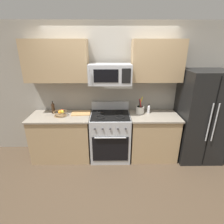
# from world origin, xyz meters

# --- Properties ---
(ground_plane) EXTENTS (16.00, 16.00, 0.00)m
(ground_plane) POSITION_xyz_m (0.00, 0.00, 0.00)
(ground_plane) COLOR #473828
(wall_back) EXTENTS (8.00, 0.10, 2.60)m
(wall_back) POSITION_xyz_m (0.00, 1.03, 1.30)
(wall_back) COLOR #9E998E
(wall_back) RESTS_ON ground
(counter_left) EXTENTS (1.16, 0.66, 0.91)m
(counter_left) POSITION_xyz_m (-0.97, 0.64, 0.46)
(counter_left) COLOR tan
(counter_left) RESTS_ON ground
(range_oven) EXTENTS (0.76, 0.70, 1.09)m
(range_oven) POSITION_xyz_m (-0.00, 0.64, 0.47)
(range_oven) COLOR #B2B5BA
(range_oven) RESTS_ON ground
(counter_right) EXTENTS (0.94, 0.66, 0.91)m
(counter_right) POSITION_xyz_m (0.86, 0.64, 0.46)
(counter_right) COLOR tan
(counter_right) RESTS_ON ground
(refrigerator) EXTENTS (0.82, 0.77, 1.77)m
(refrigerator) POSITION_xyz_m (1.76, 0.62, 0.88)
(refrigerator) COLOR black
(refrigerator) RESTS_ON ground
(microwave) EXTENTS (0.76, 0.44, 0.35)m
(microwave) POSITION_xyz_m (-0.00, 0.67, 1.69)
(microwave) COLOR #B2B5BA
(upper_cabinets_left) EXTENTS (1.15, 0.34, 0.74)m
(upper_cabinets_left) POSITION_xyz_m (-0.97, 0.81, 1.91)
(upper_cabinets_left) COLOR tan
(upper_cabinets_right) EXTENTS (0.93, 0.34, 0.74)m
(upper_cabinets_right) POSITION_xyz_m (0.86, 0.81, 1.91)
(upper_cabinets_right) COLOR tan
(utensil_crock) EXTENTS (0.16, 0.16, 0.34)m
(utensil_crock) POSITION_xyz_m (0.59, 0.74, 0.99)
(utensil_crock) COLOR white
(utensil_crock) RESTS_ON counter_right
(fruit_basket) EXTENTS (0.25, 0.25, 0.11)m
(fruit_basket) POSITION_xyz_m (-0.95, 0.64, 0.96)
(fruit_basket) COLOR brown
(fruit_basket) RESTS_ON counter_left
(cutting_board) EXTENTS (0.38, 0.28, 0.02)m
(cutting_board) POSITION_xyz_m (-0.58, 0.74, 0.92)
(cutting_board) COLOR tan
(cutting_board) RESTS_ON counter_left
(bottle_vinegar) EXTENTS (0.05, 0.05, 0.19)m
(bottle_vinegar) POSITION_xyz_m (0.76, 0.75, 1.00)
(bottle_vinegar) COLOR silver
(bottle_vinegar) RESTS_ON counter_right
(bottle_soy) EXTENTS (0.06, 0.06, 0.25)m
(bottle_soy) POSITION_xyz_m (-1.12, 0.76, 1.03)
(bottle_soy) COLOR #382314
(bottle_soy) RESTS_ON counter_left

